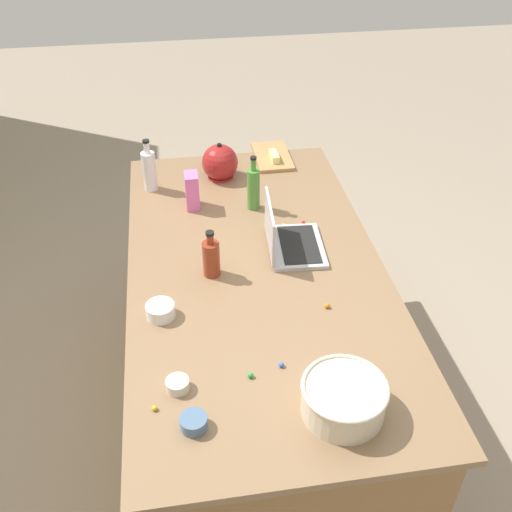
# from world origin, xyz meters

# --- Properties ---
(ground_plane) EXTENTS (12.00, 12.00, 0.00)m
(ground_plane) POSITION_xyz_m (0.00, 0.00, 0.00)
(ground_plane) COLOR gray
(island_counter) EXTENTS (1.97, 1.03, 0.90)m
(island_counter) POSITION_xyz_m (0.00, 0.00, 0.45)
(island_counter) COLOR olive
(island_counter) RESTS_ON ground
(laptop) EXTENTS (0.32, 0.25, 0.22)m
(laptop) POSITION_xyz_m (0.10, -0.15, 0.95)
(laptop) COLOR #B7B7BC
(laptop) RESTS_ON island_counter
(mixing_bowl_large) EXTENTS (0.26, 0.26, 0.12)m
(mixing_bowl_large) POSITION_xyz_m (-0.75, -0.15, 0.96)
(mixing_bowl_large) COLOR beige
(mixing_bowl_large) RESTS_ON island_counter
(bottle_vinegar) EXTENTS (0.07, 0.07, 0.26)m
(bottle_vinegar) POSITION_xyz_m (0.68, 0.41, 1.00)
(bottle_vinegar) COLOR white
(bottle_vinegar) RESTS_ON island_counter
(bottle_olive) EXTENTS (0.06, 0.06, 0.26)m
(bottle_olive) POSITION_xyz_m (0.44, -0.06, 1.01)
(bottle_olive) COLOR #4C8C38
(bottle_olive) RESTS_ON island_counter
(bottle_soy) EXTENTS (0.07, 0.07, 0.20)m
(bottle_soy) POSITION_xyz_m (-0.02, 0.18, 0.98)
(bottle_soy) COLOR maroon
(bottle_soy) RESTS_ON island_counter
(kettle) EXTENTS (0.21, 0.18, 0.20)m
(kettle) POSITION_xyz_m (0.75, 0.06, 0.98)
(kettle) COLOR maroon
(kettle) RESTS_ON island_counter
(cutting_board) EXTENTS (0.32, 0.18, 0.02)m
(cutting_board) POSITION_xyz_m (0.91, -0.23, 0.91)
(cutting_board) COLOR #AD7F4C
(cutting_board) RESTS_ON island_counter
(butter_stick_left) EXTENTS (0.11, 0.04, 0.04)m
(butter_stick_left) POSITION_xyz_m (0.86, -0.23, 0.94)
(butter_stick_left) COLOR #F4E58C
(butter_stick_left) RESTS_ON cutting_board
(ramekin_small) EXTENTS (0.08, 0.08, 0.04)m
(ramekin_small) POSITION_xyz_m (-0.74, 0.30, 0.92)
(ramekin_small) COLOR slate
(ramekin_small) RESTS_ON island_counter
(ramekin_medium) EXTENTS (0.08, 0.08, 0.04)m
(ramekin_medium) POSITION_xyz_m (-0.59, 0.34, 0.92)
(ramekin_medium) COLOR beige
(ramekin_medium) RESTS_ON island_counter
(ramekin_wide) EXTENTS (0.11, 0.11, 0.05)m
(ramekin_wide) POSITION_xyz_m (-0.24, 0.39, 0.93)
(ramekin_wide) COLOR white
(ramekin_wide) RESTS_ON island_counter
(candy_bag) EXTENTS (0.09, 0.06, 0.17)m
(candy_bag) POSITION_xyz_m (0.49, 0.22, 0.99)
(candy_bag) COLOR pink
(candy_bag) RESTS_ON island_counter
(candy_0) EXTENTS (0.02, 0.02, 0.02)m
(candy_0) POSITION_xyz_m (-0.58, 0.11, 0.91)
(candy_0) COLOR green
(candy_0) RESTS_ON island_counter
(candy_1) EXTENTS (0.02, 0.02, 0.02)m
(candy_1) POSITION_xyz_m (0.26, -0.16, 0.91)
(candy_1) COLOR yellow
(candy_1) RESTS_ON island_counter
(candy_2) EXTENTS (0.02, 0.02, 0.02)m
(candy_2) POSITION_xyz_m (-0.55, 0.00, 0.91)
(candy_2) COLOR blue
(candy_2) RESTS_ON island_counter
(candy_3) EXTENTS (0.02, 0.02, 0.02)m
(candy_3) POSITION_xyz_m (-0.29, -0.22, 0.91)
(candy_3) COLOR orange
(candy_3) RESTS_ON island_counter
(candy_4) EXTENTS (0.02, 0.02, 0.02)m
(candy_4) POSITION_xyz_m (-0.55, -0.16, 0.91)
(candy_4) COLOR yellow
(candy_4) RESTS_ON island_counter
(candy_5) EXTENTS (0.02, 0.02, 0.02)m
(candy_5) POSITION_xyz_m (0.27, -0.25, 0.91)
(candy_5) COLOR red
(candy_5) RESTS_ON island_counter
(candy_6) EXTENTS (0.02, 0.02, 0.02)m
(candy_6) POSITION_xyz_m (-0.80, -0.12, 0.91)
(candy_6) COLOR green
(candy_6) RESTS_ON island_counter
(candy_7) EXTENTS (0.02, 0.02, 0.02)m
(candy_7) POSITION_xyz_m (-0.66, 0.42, 0.91)
(candy_7) COLOR yellow
(candy_7) RESTS_ON island_counter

